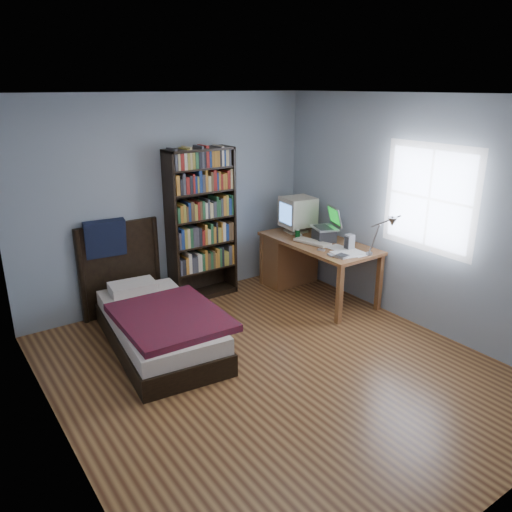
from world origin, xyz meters
The scene contains 14 objects.
room centered at (0.03, 0.00, 1.25)m, with size 4.20×4.24×2.50m.
desk centered at (1.50, 1.53, 0.42)m, with size 0.75×1.57×0.73m.
crt_monitor centered at (1.56, 1.59, 0.99)m, with size 0.45×0.42×0.47m.
laptop centered at (1.60, 1.09, 0.85)m, with size 0.44×0.41×0.42m.
desk_lamp centered at (1.52, 0.04, 1.17)m, with size 0.21×0.47×0.55m.
keyboard centered at (1.39, 1.09, 0.75)m, with size 0.18×0.46×0.03m, color beige.
speaker centered at (1.59, 0.66, 0.82)m, with size 0.09×0.09×0.18m, color #99999C.
soda_can centered at (1.37, 1.35, 0.79)m, with size 0.06×0.06×0.11m, color #083E10.
mouse centered at (1.46, 1.42, 0.75)m, with size 0.07×0.12×0.04m, color silver.
phone_silver centered at (1.28, 0.81, 0.74)m, with size 0.05×0.09×0.02m, color silver.
phone_grey centered at (1.25, 0.61, 0.74)m, with size 0.05×0.10×0.02m, color #99999C.
external_drive centered at (1.31, 0.49, 0.74)m, with size 0.12×0.12×0.03m, color #99999C.
bookshelf centered at (0.32, 1.94, 0.94)m, with size 0.84×0.30×1.87m.
bed centered at (-0.70, 1.15, 0.26)m, with size 1.10×2.03×1.16m.
Camera 1 is at (-2.53, -3.29, 2.57)m, focal length 35.00 mm.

